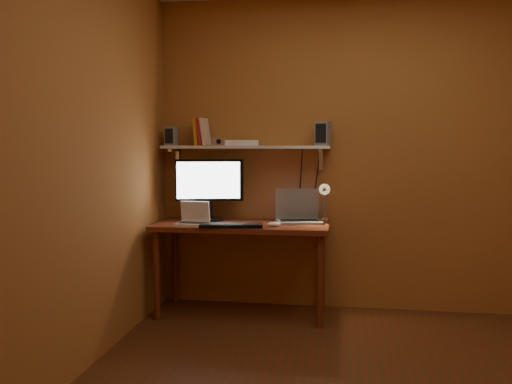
% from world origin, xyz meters
% --- Properties ---
extents(room, '(3.44, 3.24, 2.64)m').
position_xyz_m(room, '(0.00, 0.00, 1.30)').
color(room, '#592A16').
rests_on(room, ground).
extents(desk, '(1.40, 0.60, 0.75)m').
position_xyz_m(desk, '(-0.95, 1.28, 0.66)').
color(desk, brown).
rests_on(desk, ground).
extents(wall_shelf, '(1.40, 0.25, 0.21)m').
position_xyz_m(wall_shelf, '(-0.95, 1.47, 1.36)').
color(wall_shelf, silver).
rests_on(wall_shelf, room).
extents(monitor, '(0.56, 0.29, 0.51)m').
position_xyz_m(monitor, '(-1.25, 1.40, 1.04)').
color(monitor, black).
rests_on(monitor, desk).
extents(laptop, '(0.40, 0.33, 0.27)m').
position_xyz_m(laptop, '(-0.50, 1.41, 0.82)').
color(laptop, gray).
rests_on(laptop, desk).
extents(netbook, '(0.26, 0.20, 0.18)m').
position_xyz_m(netbook, '(-1.31, 1.14, 0.80)').
color(netbook, white).
rests_on(netbook, desk).
extents(keyboard, '(0.50, 0.21, 0.03)m').
position_xyz_m(keyboard, '(-0.99, 1.07, 0.76)').
color(keyboard, black).
rests_on(keyboard, desk).
extents(mouse, '(0.11, 0.09, 0.04)m').
position_xyz_m(mouse, '(-0.67, 1.14, 0.77)').
color(mouse, white).
rests_on(mouse, desk).
extents(desk_lamp, '(0.09, 0.23, 0.38)m').
position_xyz_m(desk_lamp, '(-0.29, 1.41, 0.96)').
color(desk_lamp, silver).
rests_on(desk_lamp, desk).
extents(speaker_left, '(0.09, 0.09, 0.16)m').
position_xyz_m(speaker_left, '(-1.59, 1.46, 1.45)').
color(speaker_left, gray).
rests_on(speaker_left, wall_shelf).
extents(speaker_right, '(0.14, 0.14, 0.20)m').
position_xyz_m(speaker_right, '(-0.31, 1.47, 1.47)').
color(speaker_right, gray).
rests_on(speaker_right, wall_shelf).
extents(books, '(0.13, 0.16, 0.23)m').
position_xyz_m(books, '(-1.33, 1.49, 1.49)').
color(books, '#B97E1E').
rests_on(books, wall_shelf).
extents(shelf_camera, '(0.11, 0.06, 0.07)m').
position_xyz_m(shelf_camera, '(-1.17, 1.41, 1.41)').
color(shelf_camera, silver).
rests_on(shelf_camera, wall_shelf).
extents(router, '(0.31, 0.24, 0.05)m').
position_xyz_m(router, '(-0.99, 1.46, 1.40)').
color(router, white).
rests_on(router, wall_shelf).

